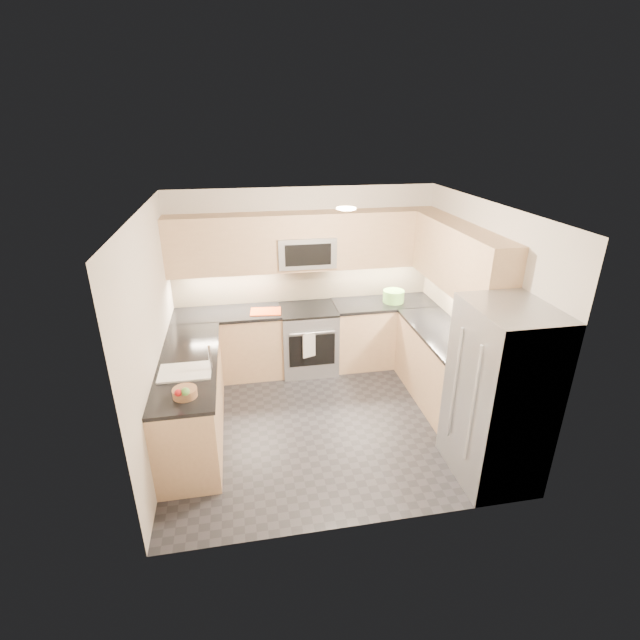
{
  "coord_description": "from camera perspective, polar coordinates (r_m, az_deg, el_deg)",
  "views": [
    {
      "loc": [
        -0.89,
        -4.52,
        3.3
      ],
      "look_at": [
        0.0,
        0.35,
        1.15
      ],
      "focal_mm": 26.0,
      "sensor_mm": 36.0,
      "label": 1
    }
  ],
  "objects": [
    {
      "name": "wall_back",
      "position": [
        6.51,
        -1.98,
        5.12
      ],
      "size": [
        3.6,
        0.02,
        2.5
      ],
      "primitive_type": "cube",
      "color": "beige",
      "rests_on": "floor"
    },
    {
      "name": "upper_cab_right",
      "position": [
        5.61,
        16.84,
        7.23
      ],
      "size": [
        0.35,
        1.95,
        0.75
      ],
      "primitive_type": "cube",
      "color": "tan",
      "rests_on": "wall_right"
    },
    {
      "name": "base_cab_peninsula",
      "position": [
        5.38,
        -15.45,
        -9.49
      ],
      "size": [
        0.6,
        2.0,
        0.9
      ],
      "primitive_type": "cube",
      "color": "tan",
      "rests_on": "floor"
    },
    {
      "name": "utensil_bowl",
      "position": [
        6.57,
        9.04,
        2.91
      ],
      "size": [
        0.31,
        0.31,
        0.17
      ],
      "primitive_type": "cylinder",
      "rotation": [
        0.0,
        0.0,
        0.06
      ],
      "color": "#6EB84F",
      "rests_on": "countertop_back_right"
    },
    {
      "name": "wall_right",
      "position": [
        5.64,
        18.96,
        0.84
      ],
      "size": [
        0.02,
        3.2,
        2.5
      ],
      "primitive_type": "cube",
      "color": "beige",
      "rests_on": "floor"
    },
    {
      "name": "countertop_right",
      "position": [
        5.76,
        15.23,
        -1.81
      ],
      "size": [
        0.63,
        1.7,
        0.04
      ],
      "primitive_type": "cube",
      "color": "black",
      "rests_on": "base_cab_right"
    },
    {
      "name": "gas_range",
      "position": [
        6.52,
        -1.46,
        -2.42
      ],
      "size": [
        0.76,
        0.65,
        0.91
      ],
      "primitive_type": "cube",
      "color": "#96979D",
      "rests_on": "floor"
    },
    {
      "name": "range_cooktop",
      "position": [
        6.33,
        -1.5,
        1.33
      ],
      "size": [
        0.76,
        0.65,
        0.03
      ],
      "primitive_type": "cube",
      "color": "black",
      "rests_on": "gas_range"
    },
    {
      "name": "wall_front",
      "position": [
        3.68,
        5.55,
        -10.53
      ],
      "size": [
        3.6,
        0.02,
        2.5
      ],
      "primitive_type": "cube",
      "color": "beige",
      "rests_on": "floor"
    },
    {
      "name": "oven_door_glass",
      "position": [
        6.23,
        -0.98,
        -3.77
      ],
      "size": [
        0.62,
        0.02,
        0.45
      ],
      "primitive_type": "cube",
      "color": "black",
      "rests_on": "gas_range"
    },
    {
      "name": "fruit_pear",
      "position": [
        4.37,
        -16.24,
        -8.46
      ],
      "size": [
        0.08,
        0.08,
        0.08
      ],
      "primitive_type": "sphere",
      "color": "#67AF4B",
      "rests_on": "fruit_basket"
    },
    {
      "name": "sink_basin",
      "position": [
        4.94,
        -16.18,
        -6.85
      ],
      "size": [
        0.52,
        0.38,
        0.16
      ],
      "primitive_type": "cube",
      "color": "white",
      "rests_on": "base_cab_peninsula"
    },
    {
      "name": "fridge_handle_left",
      "position": [
        4.42,
        18.24,
        -9.95
      ],
      "size": [
        0.02,
        0.02,
        1.2
      ],
      "primitive_type": "cylinder",
      "color": "#B2B5BA",
      "rests_on": "refrigerator"
    },
    {
      "name": "cutting_board",
      "position": [
        6.21,
        -6.7,
        1.05
      ],
      "size": [
        0.43,
        0.32,
        0.01
      ],
      "primitive_type": "cube",
      "rotation": [
        0.0,
        0.0,
        -0.1
      ],
      "color": "#E34A15",
      "rests_on": "countertop_back_left"
    },
    {
      "name": "floor",
      "position": [
        5.66,
        0.65,
        -12.15
      ],
      "size": [
        3.6,
        3.2,
        0.0
      ],
      "primitive_type": "cube",
      "color": "#232328",
      "rests_on": "ground"
    },
    {
      "name": "countertop_back_left",
      "position": [
        6.29,
        -11.39,
        0.76
      ],
      "size": [
        1.42,
        0.63,
        0.04
      ],
      "primitive_type": "cube",
      "color": "black",
      "rests_on": "base_cab_back_left"
    },
    {
      "name": "oven_handle",
      "position": [
        6.09,
        -0.97,
        -1.59
      ],
      "size": [
        0.6,
        0.02,
        0.02
      ],
      "primitive_type": "cylinder",
      "rotation": [
        0.0,
        1.57,
        0.0
      ],
      "color": "#B2B5BA",
      "rests_on": "gas_range"
    },
    {
      "name": "ceiling",
      "position": [
        4.68,
        0.79,
        13.63
      ],
      "size": [
        3.6,
        3.2,
        0.02
      ],
      "primitive_type": "cube",
      "color": "beige",
      "rests_on": "wall_back"
    },
    {
      "name": "countertop_back_right",
      "position": [
        6.59,
        7.87,
        2.07
      ],
      "size": [
        1.42,
        0.63,
        0.04
      ],
      "primitive_type": "cube",
      "color": "black",
      "rests_on": "base_cab_back_right"
    },
    {
      "name": "microwave_door",
      "position": [
        6.0,
        -1.46,
        8.0
      ],
      "size": [
        0.6,
        0.01,
        0.28
      ],
      "primitive_type": "cube",
      "color": "black",
      "rests_on": "microwave"
    },
    {
      "name": "fruit_apple",
      "position": [
        4.37,
        -17.06,
        -8.57
      ],
      "size": [
        0.07,
        0.07,
        0.07
      ],
      "primitive_type": "sphere",
      "color": "red",
      "rests_on": "fruit_basket"
    },
    {
      "name": "dish_towel_check",
      "position": [
        6.14,
        -1.36,
        -3.14
      ],
      "size": [
        0.18,
        0.07,
        0.34
      ],
      "primitive_type": "cube",
      "rotation": [
        0.0,
        0.0,
        0.34
      ],
      "color": "white",
      "rests_on": "oven_handle"
    },
    {
      "name": "faucet",
      "position": [
        4.82,
        -13.37,
        -4.61
      ],
      "size": [
        0.03,
        0.03,
        0.28
      ],
      "primitive_type": "cylinder",
      "color": "silver",
      "rests_on": "countertop_peninsula"
    },
    {
      "name": "microwave",
      "position": [
        6.2,
        -1.76,
        8.5
      ],
      "size": [
        0.76,
        0.4,
        0.4
      ],
      "primitive_type": "cube",
      "color": "#95979D",
      "rests_on": "upper_cab_back"
    },
    {
      "name": "refrigerator",
      "position": [
        4.75,
        21.16,
        -8.63
      ],
      "size": [
        0.7,
        0.9,
        1.8
      ],
      "primitive_type": "cube",
      "color": "#94969C",
      "rests_on": "floor"
    },
    {
      "name": "countertop_peninsula",
      "position": [
        5.14,
        -16.01,
        -5.08
      ],
      "size": [
        0.63,
        2.0,
        0.04
      ],
      "primitive_type": "cube",
      "color": "black",
      "rests_on": "base_cab_peninsula"
    },
    {
      "name": "wall_left",
      "position": [
        5.05,
        -19.8,
        -1.97
      ],
      "size": [
        0.02,
        3.2,
        2.5
      ],
      "primitive_type": "cube",
      "color": "beige",
      "rests_on": "floor"
    },
    {
      "name": "backsplash_back",
      "position": [
        6.53,
        -1.97,
        4.65
      ],
      "size": [
        3.6,
        0.01,
        0.51
      ],
      "primitive_type": "cube",
      "color": "tan",
      "rests_on": "wall_back"
    },
    {
      "name": "upper_cab_back",
      "position": [
        6.19,
        -1.81,
        9.67
      ],
      "size": [
        3.6,
        0.35,
        0.75
      ],
      "primitive_type": "cube",
      "color": "tan",
      "rests_on": "wall_back"
    },
    {
      "name": "fruit_basket",
      "position": [
        4.5,
        -16.3,
        -8.58
      ],
      "size": [
        0.26,
        0.26,
        0.08
      ],
      "primitive_type": "cylinder",
      "rotation": [
        0.0,
        0.0,
        0.18
      ],
      "color": "#A4724C",
      "rests_on": "countertop_peninsula"
    },
    {
      "name": "base_cab_right",
      "position": [
        5.97,
        14.75,
        -5.9
      ],
      "size": [
        0.6,
        1.7,
        0.9
      ],
      "primitive_type": "cube",
      "color": "tan",
      "rests_on": "floor"
    },
    {
      "name": "base_cab_back_right",
      "position": [
        6.77,
        7.65,
        -1.63
      ],
      "size": [
        1.42,
        0.6,
        0.9
      ],
      "primitive_type": "cube",
      "color": "tan",
      "rests_on": "floor"
    },
    {
      "name": "backsplash_right",
      "position": [
        6.03,
        16.87,
        1.98
      ],
      "size": [
        0.01,
        2.3,
        0.51
      ],
      "primitive_type": "cube",
      "color": "tan",
      "rests_on": "wall_right"
    },
    {
      "name": "fridge_handle_right",
      "position": [
        4.69,
        16.23,
        -7.64
      ],
      "size": [
        0.02,
        0.02,
        1.2
      ],
      "primitive_type": "cylinder",
      "color": "#B2B5BA",
      "rests_on": "refrigerator"
    },
    {
      "name": "base_cab_back_left",
      "position": [
        6.48,
        -11.07,
        -3.08
      ],
      "size": [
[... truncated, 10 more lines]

